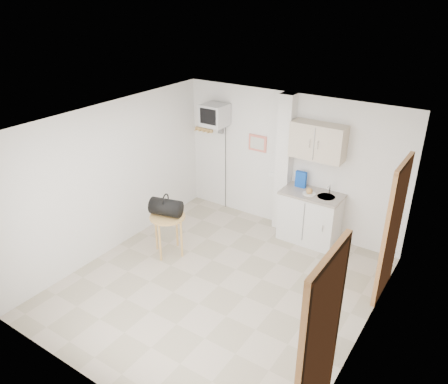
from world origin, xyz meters
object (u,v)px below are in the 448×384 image
Objects in this scene: water_bottle at (323,343)px; crt_television at (215,116)px; round_table at (168,222)px; duffel_bag at (166,207)px.

crt_television is at bearing 143.26° from water_bottle.
round_table is (0.25, -1.73, -1.34)m from crt_television.
crt_television is 3.82× the size of duffel_bag.
crt_television is 5.34× the size of water_bottle.
round_table is at bearing 166.90° from water_bottle.
round_table is 0.25m from duffel_bag.
round_table is at bearing -81.82° from crt_television.
crt_television is at bearing 98.18° from round_table.
duffel_bag is at bearing -82.90° from crt_television.
round_table is 1.75× the size of water_bottle.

